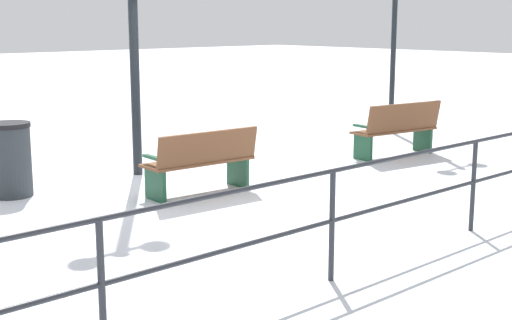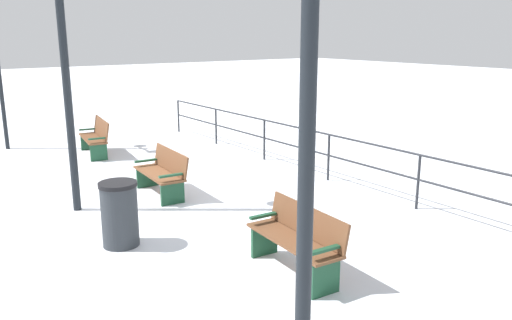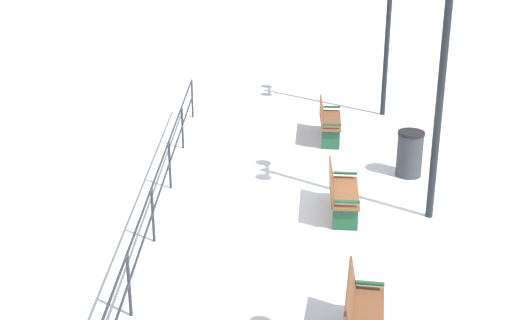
{
  "view_description": "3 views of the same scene",
  "coord_description": "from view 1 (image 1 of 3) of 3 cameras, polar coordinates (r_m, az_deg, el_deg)",
  "views": [
    {
      "loc": [
        -7.34,
        5.65,
        2.24
      ],
      "look_at": [
        -0.77,
        -0.32,
        0.51
      ],
      "focal_mm": 50.78,
      "sensor_mm": 36.0,
      "label": 1
    },
    {
      "loc": [
        4.0,
        8.74,
        3.02
      ],
      "look_at": [
        -1.56,
        1.01,
        0.67
      ],
      "focal_mm": 36.19,
      "sensor_mm": 36.0,
      "label": 2
    },
    {
      "loc": [
        -1.4,
        -12.32,
        5.92
      ],
      "look_at": [
        -1.64,
        1.24,
        0.57
      ],
      "focal_mm": 52.0,
      "sensor_mm": 36.0,
      "label": 3
    }
  ],
  "objects": [
    {
      "name": "ground_plane",
      "position": [
        9.53,
        -4.57,
        -2.62
      ],
      "size": [
        80.0,
        80.0,
        0.0
      ],
      "primitive_type": "plane",
      "color": "white",
      "rests_on": "ground"
    },
    {
      "name": "bench_nearest",
      "position": [
        12.17,
        11.1,
        2.45
      ],
      "size": [
        0.73,
        1.63,
        0.91
      ],
      "rotation": [
        0.0,
        0.0,
        -0.15
      ],
      "color": "brown",
      "rests_on": "ground"
    },
    {
      "name": "bench_second",
      "position": [
        9.37,
        -4.33,
        -0.09
      ],
      "size": [
        0.66,
        1.53,
        0.86
      ],
      "rotation": [
        0.0,
        0.0,
        -0.07
      ],
      "color": "brown",
      "rests_on": "ground"
    },
    {
      "name": "waterfront_railing",
      "position": [
        7.1,
        12.1,
        -1.94
      ],
      "size": [
        0.05,
        11.31,
        1.0
      ],
      "color": "#26282D",
      "rests_on": "ground"
    },
    {
      "name": "trash_bin",
      "position": [
        9.77,
        -18.79,
        0.04
      ],
      "size": [
        0.55,
        0.55,
        0.96
      ],
      "color": "#2D3338",
      "rests_on": "ground"
    }
  ]
}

